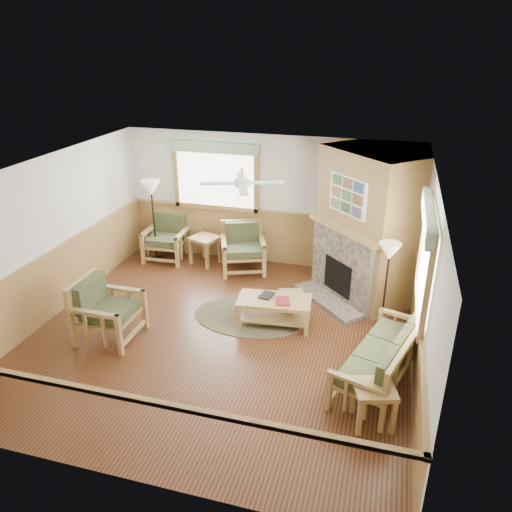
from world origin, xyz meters
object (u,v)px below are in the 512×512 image
(end_table_sofa, at_px, (373,405))
(floor_lamp_left, at_px, (154,221))
(footstool, at_px, (291,303))
(sofa, at_px, (382,355))
(floor_lamp_right, at_px, (385,287))
(coffee_table, at_px, (274,312))
(armchair_back_right, at_px, (243,248))
(armchair_left, at_px, (108,310))
(end_table_chairs, at_px, (205,250))
(armchair_back_left, at_px, (166,238))

(end_table_sofa, relative_size, floor_lamp_left, 0.31)
(end_table_sofa, bearing_deg, footstool, 123.08)
(sofa, height_order, floor_lamp_right, floor_lamp_right)
(end_table_sofa, xyz_separation_m, floor_lamp_left, (-4.81, 3.81, 0.61))
(coffee_table, bearing_deg, end_table_sofa, -54.19)
(sofa, xyz_separation_m, armchair_back_right, (-2.91, 2.96, 0.04))
(armchair_back_right, height_order, armchair_left, armchair_left)
(coffee_table, height_order, end_table_chairs, end_table_chairs)
(armchair_back_right, relative_size, end_table_sofa, 1.75)
(armchair_back_right, height_order, end_table_chairs, armchair_back_right)
(armchair_back_right, xyz_separation_m, coffee_table, (1.12, -1.90, -0.24))
(sofa, xyz_separation_m, end_table_chairs, (-3.78, 3.06, -0.14))
(floor_lamp_left, bearing_deg, armchair_back_left, 31.68)
(end_table_chairs, bearing_deg, sofa, -39.04)
(armchair_back_right, xyz_separation_m, end_table_chairs, (-0.87, 0.10, -0.18))
(armchair_left, bearing_deg, coffee_table, -66.08)
(end_table_sofa, bearing_deg, armchair_left, 168.39)
(sofa, relative_size, floor_lamp_left, 1.08)
(sofa, distance_m, floor_lamp_right, 1.46)
(armchair_back_right, bearing_deg, footstool, -69.20)
(armchair_back_left, relative_size, footstool, 2.22)
(floor_lamp_left, bearing_deg, footstool, -23.75)
(end_table_chairs, distance_m, end_table_sofa, 5.42)
(sofa, bearing_deg, floor_lamp_left, -104.07)
(armchair_back_left, bearing_deg, floor_lamp_right, -22.43)
(armchair_back_right, height_order, floor_lamp_left, floor_lamp_left)
(armchair_back_right, height_order, footstool, armchair_back_right)
(sofa, bearing_deg, armchair_back_right, -118.37)
(end_table_sofa, bearing_deg, end_table_chairs, 133.45)
(armchair_back_right, xyz_separation_m, armchair_left, (-1.31, -2.97, 0.02))
(armchair_back_right, height_order, floor_lamp_right, floor_lamp_right)
(end_table_chairs, height_order, end_table_sofa, end_table_chairs)
(armchair_back_left, height_order, armchair_left, armchair_left)
(coffee_table, height_order, floor_lamp_right, floor_lamp_right)
(floor_lamp_right, bearing_deg, armchair_back_right, 151.75)
(armchair_back_left, relative_size, floor_lamp_left, 0.53)
(armchair_left, relative_size, floor_lamp_left, 0.56)
(coffee_table, distance_m, floor_lamp_right, 1.85)
(armchair_left, height_order, floor_lamp_left, floor_lamp_left)
(armchair_back_left, relative_size, armchair_left, 0.95)
(end_table_chairs, bearing_deg, footstool, -35.52)
(end_table_sofa, bearing_deg, floor_lamp_left, 141.58)
(end_table_chairs, bearing_deg, floor_lamp_left, -173.70)
(armchair_back_right, distance_m, floor_lamp_left, 1.99)
(sofa, distance_m, coffee_table, 2.09)
(coffee_table, relative_size, floor_lamp_right, 0.78)
(armchair_back_left, distance_m, end_table_sofa, 6.06)
(armchair_left, bearing_deg, floor_lamp_left, 12.41)
(armchair_back_left, height_order, end_table_sofa, armchair_back_left)
(sofa, bearing_deg, armchair_left, -72.72)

